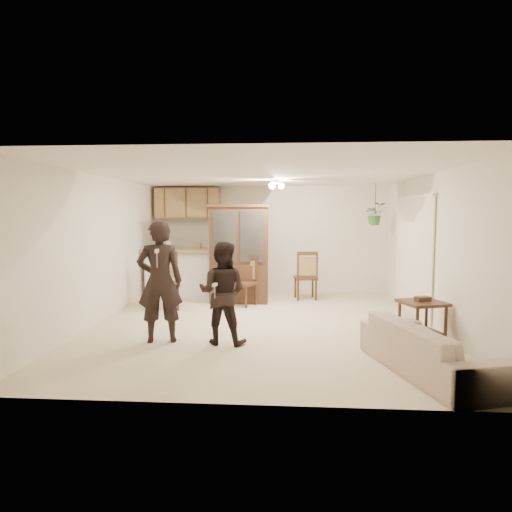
# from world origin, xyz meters

# --- Properties ---
(floor) EXTENTS (6.50, 6.50, 0.00)m
(floor) POSITION_xyz_m (0.00, 0.00, 0.00)
(floor) COLOR beige
(floor) RESTS_ON ground
(ceiling) EXTENTS (5.50, 6.50, 0.02)m
(ceiling) POSITION_xyz_m (0.00, 0.00, 2.50)
(ceiling) COLOR white
(ceiling) RESTS_ON wall_back
(wall_back) EXTENTS (5.50, 0.02, 2.50)m
(wall_back) POSITION_xyz_m (0.00, 3.25, 1.25)
(wall_back) COLOR silver
(wall_back) RESTS_ON ground
(wall_front) EXTENTS (5.50, 0.02, 2.50)m
(wall_front) POSITION_xyz_m (0.00, -3.25, 1.25)
(wall_front) COLOR silver
(wall_front) RESTS_ON ground
(wall_left) EXTENTS (0.02, 6.50, 2.50)m
(wall_left) POSITION_xyz_m (-2.75, 0.00, 1.25)
(wall_left) COLOR silver
(wall_left) RESTS_ON ground
(wall_right) EXTENTS (0.02, 6.50, 2.50)m
(wall_right) POSITION_xyz_m (2.75, 0.00, 1.25)
(wall_right) COLOR silver
(wall_right) RESTS_ON ground
(breakfast_bar) EXTENTS (1.60, 0.55, 1.00)m
(breakfast_bar) POSITION_xyz_m (-1.85, 2.35, 0.50)
(breakfast_bar) COLOR white
(breakfast_bar) RESTS_ON floor
(bar_top) EXTENTS (1.75, 0.70, 0.08)m
(bar_top) POSITION_xyz_m (-1.85, 2.35, 1.05)
(bar_top) COLOR tan
(bar_top) RESTS_ON breakfast_bar
(upper_cabinets) EXTENTS (1.50, 0.34, 0.70)m
(upper_cabinets) POSITION_xyz_m (-1.90, 3.07, 2.10)
(upper_cabinets) COLOR brown
(upper_cabinets) RESTS_ON wall_back
(vertical_blinds) EXTENTS (0.06, 2.30, 2.10)m
(vertical_blinds) POSITION_xyz_m (2.71, 0.90, 1.10)
(vertical_blinds) COLOR silver
(vertical_blinds) RESTS_ON wall_right
(ceiling_fixture) EXTENTS (0.36, 0.36, 0.20)m
(ceiling_fixture) POSITION_xyz_m (0.20, 1.20, 2.40)
(ceiling_fixture) COLOR #FDEABE
(ceiling_fixture) RESTS_ON ceiling
(hanging_plant) EXTENTS (0.43, 0.37, 0.48)m
(hanging_plant) POSITION_xyz_m (2.30, 2.40, 1.85)
(hanging_plant) COLOR #2A5923
(hanging_plant) RESTS_ON ceiling
(plant_cord) EXTENTS (0.01, 0.01, 0.65)m
(plant_cord) POSITION_xyz_m (2.30, 2.40, 2.17)
(plant_cord) COLOR black
(plant_cord) RESTS_ON ceiling
(sofa) EXTENTS (1.23, 2.00, 0.73)m
(sofa) POSITION_xyz_m (2.10, -2.22, 0.37)
(sofa) COLOR beige
(sofa) RESTS_ON floor
(adult) EXTENTS (0.73, 0.56, 1.80)m
(adult) POSITION_xyz_m (-1.38, -1.14, 0.90)
(adult) COLOR black
(adult) RESTS_ON floor
(child) EXTENTS (0.73, 0.61, 1.35)m
(child) POSITION_xyz_m (-0.48, -1.16, 0.68)
(child) COLOR black
(child) RESTS_ON floor
(china_hutch) EXTENTS (1.30, 0.51, 2.05)m
(china_hutch) POSITION_xyz_m (-0.57, 1.90, 1.01)
(china_hutch) COLOR #351E13
(china_hutch) RESTS_ON floor
(side_table) EXTENTS (0.71, 0.71, 0.68)m
(side_table) POSITION_xyz_m (2.37, -0.98, 0.32)
(side_table) COLOR #351E13
(side_table) RESTS_ON floor
(chair_bar) EXTENTS (0.62, 0.62, 1.11)m
(chair_bar) POSITION_xyz_m (-1.90, 1.11, 0.31)
(chair_bar) COLOR #351E13
(chair_bar) RESTS_ON floor
(chair_hutch_left) EXTENTS (0.61, 0.61, 1.02)m
(chair_hutch_left) POSITION_xyz_m (-0.45, 1.54, 0.29)
(chair_hutch_left) COLOR #351E13
(chair_hutch_left) RESTS_ON floor
(chair_hutch_right) EXTENTS (0.53, 0.53, 1.06)m
(chair_hutch_right) POSITION_xyz_m (0.84, 2.34, 0.30)
(chair_hutch_right) COLOR #351E13
(chair_hutch_right) RESTS_ON floor
(controller_adult) EXTENTS (0.08, 0.16, 0.05)m
(controller_adult) POSITION_xyz_m (-1.30, -1.55, 1.36)
(controller_adult) COLOR white
(controller_adult) RESTS_ON adult
(controller_child) EXTENTS (0.06, 0.13, 0.04)m
(controller_child) POSITION_xyz_m (-0.53, -1.49, 0.90)
(controller_child) COLOR white
(controller_child) RESTS_ON child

